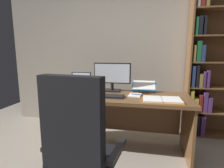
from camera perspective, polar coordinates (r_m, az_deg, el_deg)
wall_back at (r=3.11m, az=7.99°, el=9.93°), size 4.64×0.12×2.57m
desk at (r=2.38m, az=2.51°, el=-7.95°), size 1.75×0.71×0.75m
bookshelf at (r=3.05m, az=29.42°, el=4.70°), size 0.90×0.29×2.28m
office_chair at (r=1.54m, az=-10.13°, el=-21.43°), size 0.65×0.60×1.12m
monitor at (r=2.46m, az=0.06°, el=2.32°), size 0.51×0.16×0.39m
laptop at (r=2.62m, az=-10.64°, el=-0.66°), size 0.30×0.29×0.25m
keyboard at (r=2.15m, az=-1.77°, el=-3.88°), size 0.42×0.15×0.02m
computer_mouse at (r=2.23m, az=-9.31°, el=-3.28°), size 0.06×0.10×0.04m
reading_stand_with_book at (r=2.50m, az=10.29°, el=-0.76°), size 0.33×0.29×0.13m
open_binder at (r=2.06m, az=15.82°, el=-4.88°), size 0.43×0.30×0.02m
notepad at (r=2.25m, az=7.37°, el=-3.54°), size 0.16×0.22×0.01m
pen at (r=2.24m, az=7.88°, el=-3.33°), size 0.14×0.04×0.01m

